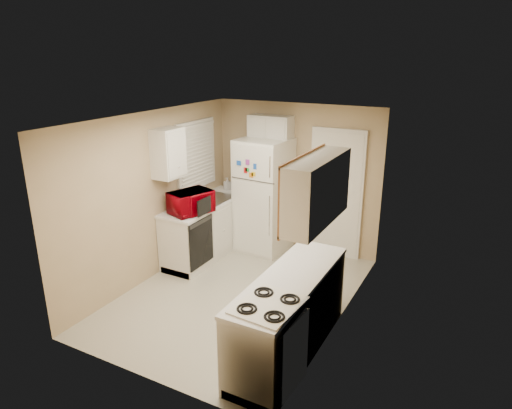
% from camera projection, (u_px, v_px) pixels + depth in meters
% --- Properties ---
extents(floor, '(3.80, 3.80, 0.00)m').
position_uv_depth(floor, '(239.00, 294.00, 6.24)').
color(floor, beige).
rests_on(floor, ground).
extents(ceiling, '(3.80, 3.80, 0.00)m').
position_uv_depth(ceiling, '(236.00, 118.00, 5.48)').
color(ceiling, white).
rests_on(ceiling, floor).
extents(wall_left, '(3.80, 3.80, 0.00)m').
position_uv_depth(wall_left, '(153.00, 196.00, 6.48)').
color(wall_left, tan).
rests_on(wall_left, floor).
extents(wall_right, '(3.80, 3.80, 0.00)m').
position_uv_depth(wall_right, '(343.00, 231.00, 5.24)').
color(wall_right, tan).
rests_on(wall_right, floor).
extents(wall_back, '(2.80, 2.80, 0.00)m').
position_uv_depth(wall_back, '(296.00, 177.00, 7.45)').
color(wall_back, tan).
rests_on(wall_back, floor).
extents(wall_front, '(2.80, 2.80, 0.00)m').
position_uv_depth(wall_front, '(136.00, 272.00, 4.27)').
color(wall_front, tan).
rests_on(wall_front, floor).
extents(left_counter, '(0.60, 1.80, 0.90)m').
position_uv_depth(left_counter, '(207.00, 228.00, 7.34)').
color(left_counter, silver).
rests_on(left_counter, floor).
extents(dishwasher, '(0.03, 0.58, 0.72)m').
position_uv_depth(dishwasher, '(201.00, 243.00, 6.70)').
color(dishwasher, black).
rests_on(dishwasher, floor).
extents(sink, '(0.54, 0.74, 0.16)m').
position_uv_depth(sink, '(212.00, 202.00, 7.34)').
color(sink, gray).
rests_on(sink, left_counter).
extents(microwave, '(0.67, 0.51, 0.40)m').
position_uv_depth(microwave, '(191.00, 203.00, 6.66)').
color(microwave, '#8E000B').
rests_on(microwave, left_counter).
extents(soap_bottle, '(0.13, 0.13, 0.22)m').
position_uv_depth(soap_bottle, '(227.00, 184.00, 7.79)').
color(soap_bottle, white).
rests_on(soap_bottle, left_counter).
extents(window_blinds, '(0.10, 0.98, 1.08)m').
position_uv_depth(window_blinds, '(197.00, 155.00, 7.21)').
color(window_blinds, silver).
rests_on(window_blinds, wall_left).
extents(upper_cabinet_left, '(0.30, 0.45, 0.70)m').
position_uv_depth(upper_cabinet_left, '(168.00, 153.00, 6.41)').
color(upper_cabinet_left, silver).
rests_on(upper_cabinet_left, wall_left).
extents(refrigerator, '(0.81, 0.79, 1.86)m').
position_uv_depth(refrigerator, '(264.00, 196.00, 7.41)').
color(refrigerator, white).
rests_on(refrigerator, floor).
extents(cabinet_over_fridge, '(0.70, 0.30, 0.40)m').
position_uv_depth(cabinet_over_fridge, '(271.00, 128.00, 7.25)').
color(cabinet_over_fridge, silver).
rests_on(cabinet_over_fridge, wall_back).
extents(interior_door, '(0.86, 0.06, 2.08)m').
position_uv_depth(interior_door, '(336.00, 195.00, 7.16)').
color(interior_door, white).
rests_on(interior_door, floor).
extents(right_counter, '(0.60, 2.00, 0.90)m').
position_uv_depth(right_counter, '(289.00, 315.00, 4.94)').
color(right_counter, silver).
rests_on(right_counter, floor).
extents(stove, '(0.58, 0.69, 0.80)m').
position_uv_depth(stove, '(268.00, 351.00, 4.43)').
color(stove, white).
rests_on(stove, floor).
extents(upper_cabinet_right, '(0.30, 1.20, 0.70)m').
position_uv_depth(upper_cabinet_right, '(318.00, 190.00, 4.69)').
color(upper_cabinet_right, silver).
rests_on(upper_cabinet_right, wall_right).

